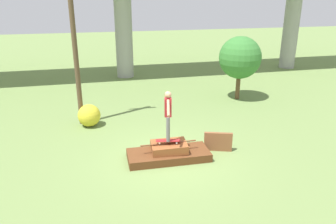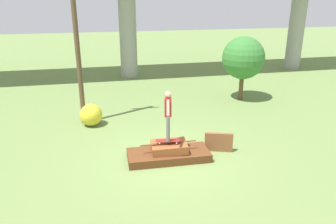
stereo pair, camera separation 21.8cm
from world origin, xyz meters
name	(u,v)px [view 1 (the left image)]	position (x,y,z in m)	size (l,w,h in m)	color
ground_plane	(169,159)	(0.00, 0.00, 0.00)	(80.00, 80.00, 0.00)	olive
scrap_pile	(169,153)	(0.01, 0.01, 0.21)	(2.74, 1.17, 0.60)	#5B3319
scrap_plank_loose	(218,142)	(1.83, 0.19, 0.34)	(0.96, 0.43, 0.68)	brown
skateboard	(168,141)	(-0.02, -0.01, 0.68)	(0.83, 0.38, 0.09)	maroon
skater	(168,112)	(-0.02, -0.01, 1.66)	(0.34, 1.21, 1.67)	slate
utility_pole	(72,21)	(-2.82, 4.00, 4.25)	(1.30, 0.20, 8.24)	brown
tree_behind_left	(240,58)	(5.12, 5.64, 2.17)	(2.14, 2.14, 3.25)	brown
bush_yellow_flowering	(89,115)	(-2.50, 3.62, 0.46)	(0.93, 0.93, 0.93)	gold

